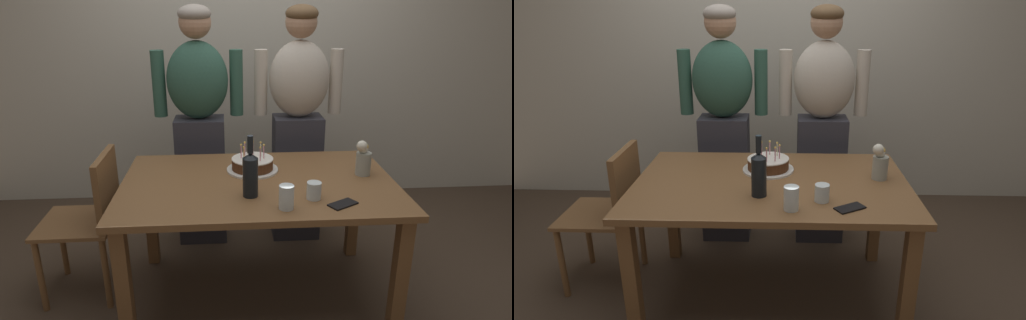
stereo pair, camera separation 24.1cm
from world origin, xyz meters
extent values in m
plane|color=#47382B|center=(0.00, 0.00, 0.00)|extent=(10.00, 10.00, 0.00)
cube|color=beige|center=(0.00, 1.55, 1.30)|extent=(5.20, 0.10, 2.60)
cube|color=brown|center=(0.00, 0.00, 0.72)|extent=(1.50, 0.96, 0.03)
cube|color=brown|center=(-0.68, -0.41, 0.35)|extent=(0.07, 0.07, 0.70)
cube|color=brown|center=(0.68, -0.41, 0.35)|extent=(0.07, 0.07, 0.70)
cube|color=brown|center=(-0.68, 0.41, 0.35)|extent=(0.07, 0.07, 0.70)
cube|color=brown|center=(0.68, 0.41, 0.35)|extent=(0.07, 0.07, 0.70)
cylinder|color=white|center=(-0.02, 0.16, 0.75)|extent=(0.30, 0.30, 0.01)
cylinder|color=#512D19|center=(-0.02, 0.16, 0.78)|extent=(0.24, 0.24, 0.06)
cylinder|color=silver|center=(-0.02, 0.16, 0.81)|extent=(0.24, 0.24, 0.01)
cylinder|color=pink|center=(-0.09, 0.17, 0.85)|extent=(0.01, 0.01, 0.07)
sphere|color=#F9C64C|center=(-0.09, 0.17, 0.90)|extent=(0.01, 0.01, 0.01)
cylinder|color=#EAB266|center=(-0.07, 0.12, 0.85)|extent=(0.01, 0.01, 0.07)
sphere|color=#F9C64C|center=(-0.07, 0.12, 0.90)|extent=(0.01, 0.01, 0.01)
cylinder|color=pink|center=(-0.03, 0.10, 0.85)|extent=(0.01, 0.01, 0.07)
sphere|color=#F9C64C|center=(-0.03, 0.10, 0.90)|extent=(0.01, 0.01, 0.01)
cylinder|color=pink|center=(0.02, 0.11, 0.85)|extent=(0.01, 0.01, 0.07)
sphere|color=#F9C64C|center=(0.02, 0.11, 0.90)|extent=(0.01, 0.01, 0.01)
cylinder|color=pink|center=(0.04, 0.16, 0.85)|extent=(0.01, 0.01, 0.07)
sphere|color=#F9C64C|center=(0.04, 0.16, 0.90)|extent=(0.01, 0.01, 0.01)
cylinder|color=beige|center=(0.03, 0.20, 0.85)|extent=(0.01, 0.01, 0.07)
sphere|color=#F9C64C|center=(0.03, 0.20, 0.90)|extent=(0.01, 0.01, 0.01)
cylinder|color=pink|center=(-0.02, 0.23, 0.85)|extent=(0.01, 0.01, 0.07)
sphere|color=#F9C64C|center=(-0.02, 0.23, 0.90)|extent=(0.01, 0.01, 0.01)
cylinder|color=pink|center=(-0.06, 0.21, 0.85)|extent=(0.01, 0.01, 0.07)
sphere|color=#F9C64C|center=(-0.06, 0.21, 0.90)|extent=(0.01, 0.01, 0.01)
cylinder|color=silver|center=(0.10, -0.35, 0.80)|extent=(0.07, 0.07, 0.12)
cylinder|color=silver|center=(0.26, -0.25, 0.78)|extent=(0.07, 0.07, 0.09)
cylinder|color=black|center=(-0.06, -0.19, 0.84)|extent=(0.08, 0.08, 0.20)
cone|color=black|center=(-0.06, -0.19, 0.96)|extent=(0.08, 0.08, 0.03)
cylinder|color=black|center=(-0.06, -0.19, 1.01)|extent=(0.03, 0.03, 0.09)
cube|color=black|center=(0.39, -0.33, 0.74)|extent=(0.16, 0.14, 0.01)
cylinder|color=#999E93|center=(0.60, 0.06, 0.81)|extent=(0.09, 0.09, 0.13)
sphere|color=gold|center=(0.60, 0.06, 0.90)|extent=(0.04, 0.04, 0.04)
sphere|color=silver|center=(0.58, 0.04, 0.92)|extent=(0.06, 0.06, 0.06)
sphere|color=#DB6670|center=(0.59, 0.07, 0.91)|extent=(0.04, 0.04, 0.04)
sphere|color=silver|center=(0.60, 0.06, 0.89)|extent=(0.06, 0.06, 0.06)
cube|color=#33333D|center=(-0.35, 0.72, 0.46)|extent=(0.34, 0.23, 0.92)
ellipsoid|color=#2D5647|center=(-0.35, 0.72, 1.18)|extent=(0.41, 0.27, 0.52)
sphere|color=tan|center=(-0.35, 0.72, 1.55)|extent=(0.21, 0.21, 0.21)
ellipsoid|color=gray|center=(-0.35, 0.71, 1.60)|extent=(0.21, 0.21, 0.12)
cylinder|color=#2D5647|center=(-0.09, 0.75, 1.15)|extent=(0.09, 0.09, 0.44)
cylinder|color=#2D5647|center=(-0.61, 0.75, 1.15)|extent=(0.09, 0.09, 0.44)
cube|color=#33333D|center=(0.33, 0.72, 0.46)|extent=(0.34, 0.23, 0.92)
ellipsoid|color=beige|center=(0.33, 0.72, 1.18)|extent=(0.41, 0.27, 0.52)
sphere|color=tan|center=(0.33, 0.72, 1.55)|extent=(0.21, 0.21, 0.21)
ellipsoid|color=brown|center=(0.33, 0.71, 1.60)|extent=(0.21, 0.21, 0.12)
cylinder|color=beige|center=(0.59, 0.75, 1.15)|extent=(0.09, 0.09, 0.44)
cylinder|color=beige|center=(0.07, 0.75, 1.15)|extent=(0.09, 0.09, 0.44)
cube|color=brown|center=(-1.05, 0.12, 0.46)|extent=(0.42, 0.42, 0.02)
cube|color=brown|center=(-0.86, 0.12, 0.67)|extent=(0.04, 0.40, 0.40)
cylinder|color=brown|center=(-1.23, 0.30, 0.23)|extent=(0.04, 0.04, 0.45)
cylinder|color=brown|center=(-1.23, -0.06, 0.23)|extent=(0.04, 0.04, 0.45)
cylinder|color=brown|center=(-0.87, 0.30, 0.23)|extent=(0.04, 0.04, 0.45)
cylinder|color=brown|center=(-0.87, -0.06, 0.23)|extent=(0.04, 0.04, 0.45)
camera|label=1|loc=(-0.17, -2.20, 1.66)|focal=30.48mm
camera|label=2|loc=(0.07, -2.21, 1.66)|focal=30.48mm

